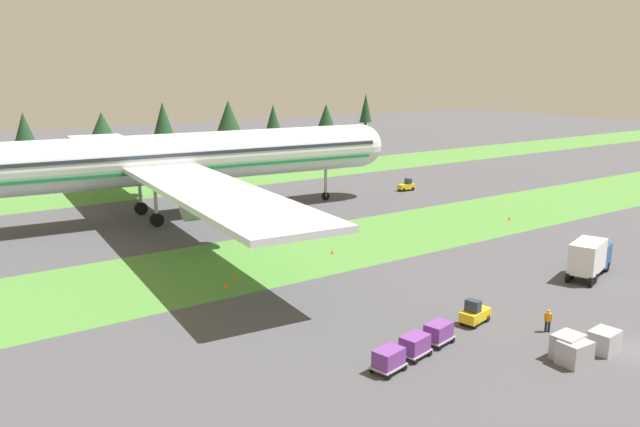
% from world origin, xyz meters
% --- Properties ---
extents(grass_strip_near, '(320.00, 16.76, 0.01)m').
position_xyz_m(grass_strip_near, '(0.00, 34.38, 0.00)').
color(grass_strip_near, '#4C8438').
rests_on(grass_strip_near, ground).
extents(grass_strip_far, '(320.00, 16.76, 0.01)m').
position_xyz_m(grass_strip_far, '(0.00, 79.90, 0.00)').
color(grass_strip_far, '#4C8438').
rests_on(grass_strip_far, ground).
extents(airliner, '(66.99, 82.38, 21.85)m').
position_xyz_m(airliner, '(-12.09, 57.35, 7.83)').
color(airliner, silver).
rests_on(airliner, ground).
extents(baggage_tug, '(2.81, 1.81, 1.97)m').
position_xyz_m(baggage_tug, '(-5.91, 10.27, 0.81)').
color(baggage_tug, yellow).
rests_on(baggage_tug, ground).
extents(cargo_dolly_lead, '(2.46, 1.92, 1.55)m').
position_xyz_m(cargo_dolly_lead, '(-10.83, 9.24, 0.92)').
color(cargo_dolly_lead, '#A3A3A8').
rests_on(cargo_dolly_lead, ground).
extents(cargo_dolly_second, '(2.46, 1.92, 1.55)m').
position_xyz_m(cargo_dolly_second, '(-13.66, 8.64, 0.92)').
color(cargo_dolly_second, '#A3A3A8').
rests_on(cargo_dolly_second, ground).
extents(cargo_dolly_third, '(2.46, 1.92, 1.55)m').
position_xyz_m(cargo_dolly_third, '(-16.50, 8.04, 0.92)').
color(cargo_dolly_third, '#A3A3A8').
rests_on(cargo_dolly_third, ground).
extents(catering_truck, '(7.33, 4.32, 3.58)m').
position_xyz_m(catering_truck, '(11.55, 11.86, 1.95)').
color(catering_truck, '#1E4C8E').
rests_on(catering_truck, ground).
extents(pushback_tractor, '(2.71, 1.53, 1.97)m').
position_xyz_m(pushback_tractor, '(27.04, 53.77, 0.81)').
color(pushback_tractor, yellow).
rests_on(pushback_tractor, ground).
extents(ground_crew_marshaller, '(0.40, 0.45, 1.74)m').
position_xyz_m(ground_crew_marshaller, '(-2.67, 6.12, 0.95)').
color(ground_crew_marshaller, black).
rests_on(ground_crew_marshaller, ground).
extents(uld_container_0, '(2.07, 1.69, 1.60)m').
position_xyz_m(uld_container_0, '(-5.76, 1.85, 0.80)').
color(uld_container_0, '#A3A3A8').
rests_on(uld_container_0, ground).
extents(uld_container_1, '(2.09, 1.72, 1.73)m').
position_xyz_m(uld_container_1, '(-5.44, 2.59, 0.86)').
color(uld_container_1, '#A3A3A8').
rests_on(uld_container_1, ground).
extents(uld_container_2, '(2.16, 1.80, 1.54)m').
position_xyz_m(uld_container_2, '(-2.43, 1.81, 0.77)').
color(uld_container_2, '#A3A3A8').
rests_on(uld_container_2, ground).
extents(taxiway_marker_0, '(0.44, 0.44, 0.49)m').
position_xyz_m(taxiway_marker_0, '(24.05, 30.94, 0.24)').
color(taxiway_marker_0, orange).
rests_on(taxiway_marker_0, ground).
extents(taxiway_marker_1, '(0.44, 0.44, 0.59)m').
position_xyz_m(taxiway_marker_1, '(-16.03, 30.23, 0.29)').
color(taxiway_marker_1, orange).
rests_on(taxiway_marker_1, ground).
extents(taxiway_marker_2, '(0.44, 0.44, 0.47)m').
position_xyz_m(taxiway_marker_2, '(-3.75, 31.66, 0.23)').
color(taxiway_marker_2, orange).
rests_on(taxiway_marker_2, ground).
extents(taxiway_marker_3, '(0.44, 0.44, 0.67)m').
position_xyz_m(taxiway_marker_3, '(-17.83, 28.39, 0.33)').
color(taxiway_marker_3, orange).
rests_on(taxiway_marker_3, ground).
extents(distant_tree_line, '(158.11, 10.38, 12.27)m').
position_xyz_m(distant_tree_line, '(-1.86, 126.56, 6.96)').
color(distant_tree_line, '#4C3823').
rests_on(distant_tree_line, ground).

